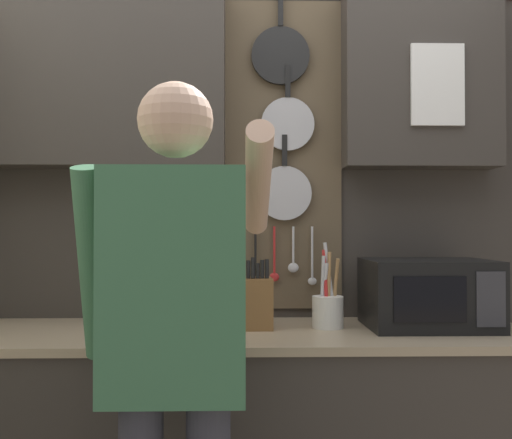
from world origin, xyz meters
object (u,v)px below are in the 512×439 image
Objects in this scene: microwave at (428,294)px; person at (176,332)px; utensil_crock at (328,308)px; knife_block at (258,302)px.

person is at bearing -144.98° from microwave.
utensil_crock is 0.20× the size of person.
microwave is at bearing -0.35° from utensil_crock.
microwave is 0.66m from knife_block.
microwave is 1.44× the size of utensil_crock.
knife_block is (-0.66, 0.00, -0.03)m from microwave.
knife_block is at bearing -179.63° from utensil_crock.
person is at bearing -110.78° from knife_block.
microwave is at bearing -0.05° from knife_block.
microwave is 0.28× the size of person.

